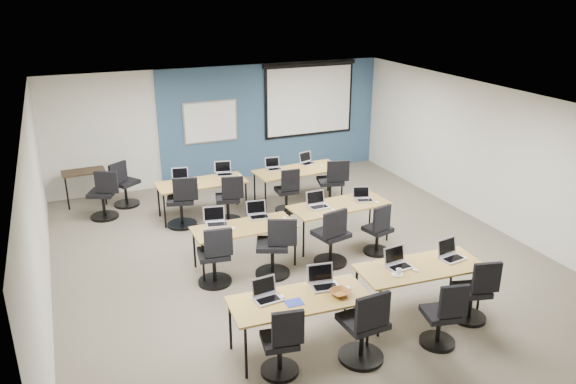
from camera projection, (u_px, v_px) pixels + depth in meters
name	position (u px, v px, depth m)	size (l,w,h in m)	color
floor	(299.00, 257.00, 9.73)	(8.00, 9.00, 0.02)	#6B6354
ceiling	(300.00, 103.00, 8.78)	(8.00, 9.00, 0.02)	white
wall_back	(222.00, 124.00, 13.14)	(8.00, 0.04, 2.70)	beige
wall_front	(490.00, 331.00, 5.37)	(8.00, 0.04, 2.70)	beige
wall_left	(38.00, 222.00, 7.81)	(0.04, 9.00, 2.70)	beige
wall_right	(491.00, 157.00, 10.70)	(0.04, 9.00, 2.70)	beige
blue_accent_panel	(272.00, 120.00, 13.57)	(5.50, 0.04, 2.70)	#3D5977
whiteboard	(210.00, 122.00, 12.94)	(1.28, 0.03, 0.98)	#ADAFB0
projector_screen	(309.00, 95.00, 13.67)	(2.40, 0.10, 1.82)	black
training_table_front_left	(300.00, 302.00, 7.10)	(1.79, 0.74, 0.73)	#9F743D
training_table_front_right	(420.00, 269.00, 7.91)	(1.80, 0.75, 0.73)	brown
training_table_mid_left	(244.00, 229.00, 9.20)	(1.69, 0.70, 0.73)	#AA6A34
training_table_mid_right	(339.00, 207.00, 10.10)	(1.81, 0.75, 0.73)	brown
training_table_back_left	(202.00, 184.00, 11.23)	(1.77, 0.74, 0.73)	brown
training_table_back_right	(298.00, 171.00, 11.97)	(1.89, 0.79, 0.73)	olive
laptop_0	(266.00, 294.00, 7.07)	(0.33, 0.28, 0.25)	#B4B4B4
mouse_0	(282.00, 297.00, 7.11)	(0.06, 0.09, 0.03)	white
task_chair_0	(282.00, 347.00, 6.70)	(0.47, 0.47, 0.96)	black
laptop_1	(323.00, 281.00, 7.36)	(0.36, 0.30, 0.27)	#BEBEBE
mouse_1	(348.00, 287.00, 7.32)	(0.06, 0.10, 0.03)	white
task_chair_1	(364.00, 331.00, 6.92)	(0.58, 0.58, 1.05)	black
laptop_2	(398.00, 262.00, 7.88)	(0.34, 0.29, 0.26)	#B2B3C0
mouse_2	(415.00, 270.00, 7.76)	(0.07, 0.10, 0.04)	white
task_chair_2	(443.00, 320.00, 7.24)	(0.47, 0.47, 0.96)	black
laptop_3	(450.00, 254.00, 8.12)	(0.35, 0.30, 0.26)	#9D9DA9
mouse_3	(464.00, 258.00, 8.11)	(0.06, 0.10, 0.03)	white
task_chair_3	(475.00, 296.00, 7.78)	(0.48, 0.48, 0.97)	black
laptop_4	(216.00, 220.00, 9.26)	(0.36, 0.31, 0.27)	#A4A4AA
mouse_4	(233.00, 228.00, 9.08)	(0.07, 0.11, 0.04)	white
task_chair_4	(215.00, 261.00, 8.72)	(0.53, 0.53, 1.01)	black
laptop_5	(258.00, 213.00, 9.55)	(0.34, 0.29, 0.26)	#A3A3AA
mouse_5	(285.00, 218.00, 9.48)	(0.06, 0.10, 0.03)	white
task_chair_5	(275.00, 252.00, 8.98)	(0.60, 0.57, 1.04)	black
laptop_6	(317.00, 203.00, 9.97)	(0.35, 0.30, 0.27)	silver
mouse_6	(333.00, 210.00, 9.81)	(0.06, 0.10, 0.04)	white
task_chair_6	(332.00, 241.00, 9.34)	(0.57, 0.57, 1.04)	black
laptop_7	(363.00, 197.00, 10.27)	(0.31, 0.26, 0.23)	silver
mouse_7	(377.00, 202.00, 10.14)	(0.06, 0.10, 0.04)	white
task_chair_7	(378.00, 233.00, 9.73)	(0.46, 0.46, 0.95)	black
laptop_8	(181.00, 178.00, 11.27)	(0.33, 0.28, 0.25)	#B2B2B2
mouse_8	(197.00, 182.00, 11.17)	(0.05, 0.09, 0.03)	white
task_chair_8	(182.00, 206.00, 10.81)	(0.58, 0.57, 1.05)	black
laptop_9	(224.00, 171.00, 11.64)	(0.35, 0.29, 0.26)	#B8B8BD
mouse_9	(240.00, 175.00, 11.57)	(0.06, 0.10, 0.04)	white
task_chair_9	(229.00, 203.00, 11.01)	(0.52, 0.52, 1.00)	black
laptop_10	(274.00, 166.00, 11.97)	(0.32, 0.27, 0.24)	silver
mouse_10	(288.00, 170.00, 11.86)	(0.06, 0.10, 0.03)	white
task_chair_10	(288.00, 194.00, 11.53)	(0.47, 0.47, 0.96)	black
laptop_11	(307.00, 161.00, 12.34)	(0.32, 0.27, 0.24)	silver
mouse_11	(322.00, 166.00, 12.16)	(0.06, 0.10, 0.03)	white
task_chair_11	(332.00, 187.00, 11.82)	(0.58, 0.57, 1.05)	black
blue_mousepad	(294.00, 303.00, 6.99)	(0.22, 0.18, 0.01)	#25359E
snack_bowl	(340.00, 292.00, 7.16)	(0.30, 0.30, 0.07)	brown
snack_plate	(397.00, 274.00, 7.66)	(0.16, 0.16, 0.01)	white
coffee_cup	(399.00, 272.00, 7.64)	(0.07, 0.07, 0.07)	silver
utility_table	(84.00, 176.00, 11.84)	(0.87, 0.48, 0.75)	black
spare_chair_a	(124.00, 187.00, 11.81)	(0.61, 0.54, 1.02)	black
spare_chair_b	(104.00, 198.00, 11.20)	(0.59, 0.55, 1.03)	black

